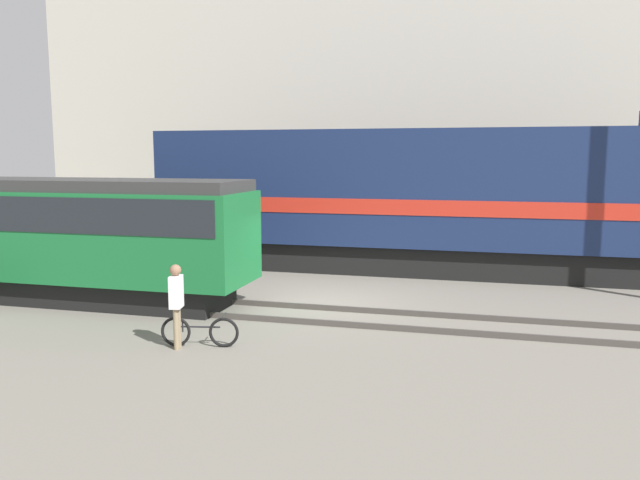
{
  "coord_description": "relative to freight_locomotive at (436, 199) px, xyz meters",
  "views": [
    {
      "loc": [
        4.12,
        -16.02,
        3.99
      ],
      "look_at": [
        0.01,
        -0.45,
        1.8
      ],
      "focal_mm": 35.0,
      "sensor_mm": 36.0,
      "label": 1
    }
  ],
  "objects": [
    {
      "name": "bicycle",
      "position": [
        -4.08,
        -9.72,
        -2.22
      ],
      "size": [
        1.64,
        0.51,
        0.7
      ],
      "color": "black",
      "rests_on": "ground"
    },
    {
      "name": "track_near",
      "position": [
        -2.53,
        -6.77,
        -2.47
      ],
      "size": [
        60.0,
        1.51,
        0.14
      ],
      "color": "#47423D",
      "rests_on": "ground"
    },
    {
      "name": "building_backdrop",
      "position": [
        -2.53,
        9.49,
        5.03
      ],
      "size": [
        34.8,
        6.0,
        15.13
      ],
      "color": "beige",
      "rests_on": "ground"
    },
    {
      "name": "streetcar",
      "position": [
        -9.61,
        -6.77,
        -0.62
      ],
      "size": [
        10.75,
        2.54,
        3.36
      ],
      "color": "black",
      "rests_on": "ground"
    },
    {
      "name": "person",
      "position": [
        -4.48,
        -9.95,
        -1.45
      ],
      "size": [
        0.29,
        0.4,
        1.78
      ],
      "color": "#8C7A5B",
      "rests_on": "ground"
    },
    {
      "name": "track_far",
      "position": [
        -2.53,
        0.0,
        -2.47
      ],
      "size": [
        60.0,
        1.51,
        0.14
      ],
      "color": "#47423D",
      "rests_on": "ground"
    },
    {
      "name": "freight_locomotive",
      "position": [
        0.0,
        0.0,
        0.0
      ],
      "size": [
        19.1,
        3.04,
        5.44
      ],
      "color": "black",
      "rests_on": "ground"
    },
    {
      "name": "ground_plane",
      "position": [
        -2.53,
        -5.32,
        -2.54
      ],
      "size": [
        120.0,
        120.0,
        0.0
      ],
      "primitive_type": "plane",
      "color": "slate"
    }
  ]
}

